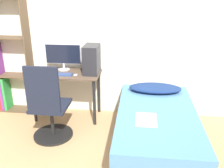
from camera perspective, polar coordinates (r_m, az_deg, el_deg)
name	(u,v)px	position (r m, az deg, el deg)	size (l,w,h in m)	color
wall_back	(94,35)	(3.81, -4.17, 11.20)	(8.00, 0.05, 2.50)	silver
desk	(66,81)	(3.81, -10.37, 0.69)	(1.01, 0.51, 0.72)	brown
bookshelf	(3,63)	(4.28, -23.71, 4.43)	(0.65, 0.25, 1.82)	brown
office_chair	(49,111)	(3.35, -14.16, -6.10)	(0.53, 0.53, 1.06)	black
bed	(156,130)	(3.23, 10.04, -10.22)	(0.99, 1.82, 0.49)	#4C3D2D
pillow	(155,88)	(3.68, 9.82, -0.92)	(0.75, 0.36, 0.11)	navy
magazine	(146,120)	(2.91, 7.80, -8.08)	(0.24, 0.32, 0.01)	silver
monitor	(63,55)	(3.86, -11.10, 6.42)	(0.55, 0.18, 0.40)	#B7B7BC
keyboard	(58,74)	(3.70, -12.13, 2.19)	(0.41, 0.11, 0.02)	#33477A
pc_tower	(91,59)	(3.67, -4.73, 5.68)	(0.21, 0.36, 0.41)	#232328
mouse	(76,75)	(3.63, -8.33, 2.07)	(0.06, 0.09, 0.02)	silver
phone	(39,71)	(3.95, -16.25, 2.96)	(0.07, 0.14, 0.01)	black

